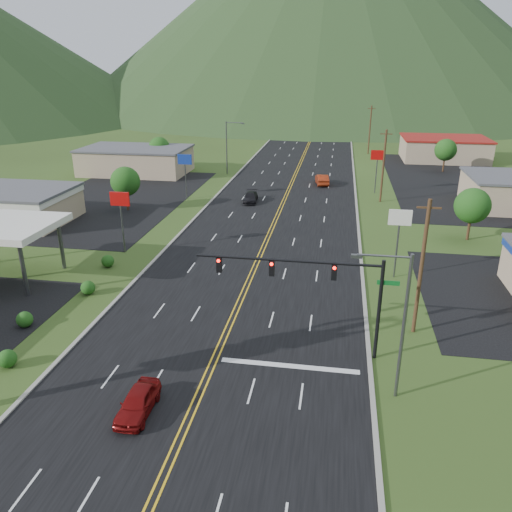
% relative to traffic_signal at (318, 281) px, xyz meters
% --- Properties ---
extents(ground, '(500.00, 500.00, 0.00)m').
position_rel_traffic_signal_xyz_m(ground, '(-6.48, -14.00, -5.33)').
color(ground, '#2A3E16').
rests_on(ground, ground).
extents(road, '(20.00, 460.00, 0.04)m').
position_rel_traffic_signal_xyz_m(road, '(-6.48, -14.00, -5.33)').
color(road, black).
rests_on(road, ground).
extents(traffic_signal, '(13.10, 0.43, 7.00)m').
position_rel_traffic_signal_xyz_m(traffic_signal, '(0.00, 0.00, 0.00)').
color(traffic_signal, black).
rests_on(traffic_signal, ground).
extents(streetlight_east, '(3.28, 0.25, 9.00)m').
position_rel_traffic_signal_xyz_m(streetlight_east, '(4.70, -4.00, -0.15)').
color(streetlight_east, '#59595E').
rests_on(streetlight_east, ground).
extents(streetlight_west, '(3.28, 0.25, 9.00)m').
position_rel_traffic_signal_xyz_m(streetlight_west, '(-18.16, 56.00, -0.15)').
color(streetlight_west, '#59595E').
rests_on(streetlight_west, ground).
extents(building_west_mid, '(14.40, 10.40, 4.10)m').
position_rel_traffic_signal_xyz_m(building_west_mid, '(-38.48, 24.00, -3.06)').
color(building_west_mid, tan).
rests_on(building_west_mid, ground).
extents(building_west_far, '(18.40, 11.40, 4.50)m').
position_rel_traffic_signal_xyz_m(building_west_far, '(-34.48, 54.00, -3.07)').
color(building_west_far, tan).
rests_on(building_west_far, ground).
extents(building_east_far, '(16.40, 12.40, 4.50)m').
position_rel_traffic_signal_xyz_m(building_east_far, '(21.52, 76.00, -3.07)').
color(building_east_far, tan).
rests_on(building_east_far, ground).
extents(pole_sign_west_a, '(2.00, 0.18, 6.40)m').
position_rel_traffic_signal_xyz_m(pole_sign_west_a, '(-20.48, 16.00, -0.28)').
color(pole_sign_west_a, '#59595E').
rests_on(pole_sign_west_a, ground).
extents(pole_sign_west_b, '(2.00, 0.18, 6.40)m').
position_rel_traffic_signal_xyz_m(pole_sign_west_b, '(-20.48, 38.00, -0.28)').
color(pole_sign_west_b, '#59595E').
rests_on(pole_sign_west_b, ground).
extents(pole_sign_east_a, '(2.00, 0.18, 6.40)m').
position_rel_traffic_signal_xyz_m(pole_sign_east_a, '(6.52, 14.00, -0.28)').
color(pole_sign_east_a, '#59595E').
rests_on(pole_sign_east_a, ground).
extents(pole_sign_east_b, '(2.00, 0.18, 6.40)m').
position_rel_traffic_signal_xyz_m(pole_sign_east_b, '(6.52, 46.00, -0.28)').
color(pole_sign_east_b, '#59595E').
rests_on(pole_sign_east_b, ground).
extents(tree_west_a, '(3.84, 3.84, 5.82)m').
position_rel_traffic_signal_xyz_m(tree_west_a, '(-26.48, 31.00, -1.44)').
color(tree_west_a, '#382314').
rests_on(tree_west_a, ground).
extents(tree_west_b, '(3.84, 3.84, 5.82)m').
position_rel_traffic_signal_xyz_m(tree_west_b, '(-31.48, 58.00, -1.44)').
color(tree_west_b, '#382314').
rests_on(tree_west_b, ground).
extents(tree_east_a, '(3.84, 3.84, 5.82)m').
position_rel_traffic_signal_xyz_m(tree_east_a, '(15.52, 26.00, -1.44)').
color(tree_east_a, '#382314').
rests_on(tree_east_a, ground).
extents(tree_east_b, '(3.84, 3.84, 5.82)m').
position_rel_traffic_signal_xyz_m(tree_east_b, '(19.52, 64.00, -1.44)').
color(tree_east_b, '#382314').
rests_on(tree_east_b, ground).
extents(utility_pole_a, '(1.60, 0.28, 10.00)m').
position_rel_traffic_signal_xyz_m(utility_pole_a, '(7.02, 4.00, -0.20)').
color(utility_pole_a, '#382314').
rests_on(utility_pole_a, ground).
extents(utility_pole_b, '(1.60, 0.28, 10.00)m').
position_rel_traffic_signal_xyz_m(utility_pole_b, '(7.02, 41.00, -0.20)').
color(utility_pole_b, '#382314').
rests_on(utility_pole_b, ground).
extents(utility_pole_c, '(1.60, 0.28, 10.00)m').
position_rel_traffic_signal_xyz_m(utility_pole_c, '(7.02, 81.00, -0.20)').
color(utility_pole_c, '#382314').
rests_on(utility_pole_c, ground).
extents(utility_pole_d, '(1.60, 0.28, 10.00)m').
position_rel_traffic_signal_xyz_m(utility_pole_d, '(7.02, 121.00, -0.20)').
color(utility_pole_d, '#382314').
rests_on(utility_pole_d, ground).
extents(mountain_n, '(220.00, 220.00, 85.00)m').
position_rel_traffic_signal_xyz_m(mountain_n, '(-6.48, 206.00, 37.17)').
color(mountain_n, '#1D3919').
rests_on(mountain_n, ground).
extents(car_red_near, '(1.68, 4.09, 1.39)m').
position_rel_traffic_signal_xyz_m(car_red_near, '(-9.40, -7.96, -4.64)').
color(car_red_near, maroon).
rests_on(car_red_near, ground).
extents(car_dark_mid, '(2.16, 4.69, 1.33)m').
position_rel_traffic_signal_xyz_m(car_dark_mid, '(-11.05, 37.68, -4.67)').
color(car_dark_mid, black).
rests_on(car_dark_mid, ground).
extents(car_red_far, '(2.51, 5.18, 1.64)m').
position_rel_traffic_signal_xyz_m(car_red_far, '(-1.57, 50.16, -4.51)').
color(car_red_far, maroon).
rests_on(car_red_far, ground).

